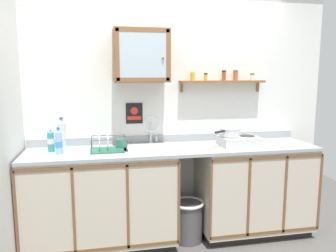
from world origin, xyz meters
The scene contains 17 objects.
back_wall centered at (0.00, 0.76, 1.30)m, with size 3.51×0.07×2.58m.
lower_cabinet_run centered at (-0.73, 0.43, 0.47)m, with size 1.43×0.61×0.94m.
lower_cabinet_run_right centered at (0.86, 0.43, 0.47)m, with size 1.18×0.61×0.94m.
countertop centered at (0.00, 0.43, 0.95)m, with size 2.87×0.63×0.03m, color #9EA3A8.
backsplash centered at (0.00, 0.72, 1.01)m, with size 2.87×0.02×0.08m, color #9EA3A8.
sink centered at (-0.23, 0.47, 0.94)m, with size 0.53×0.48×0.45m.
hot_plate_stove centered at (0.68, 0.42, 1.01)m, with size 0.39×0.29×0.09m.
saucepan centered at (0.58, 0.44, 1.11)m, with size 0.31×0.24×0.08m.
bottle_water_blue_0 centered at (-1.09, 0.39, 1.08)m, with size 0.06×0.06×0.25m.
bottle_water_clear_1 centered at (-1.07, 0.50, 1.12)m, with size 0.08×0.08×0.32m.
bottle_detergent_teal_2 centered at (-1.18, 0.51, 1.07)m, with size 0.06×0.06×0.23m.
dish_rack centered at (-0.65, 0.43, 1.00)m, with size 0.35×0.25×0.16m.
mug centered at (-0.52, 0.50, 1.01)m, with size 0.12×0.09×0.09m.
wall_cabinet centered at (-0.31, 0.57, 1.86)m, with size 0.53×0.35×0.51m.
spice_shelf centered at (0.57, 0.66, 1.62)m, with size 0.93×0.14×0.23m.
warning_sign centered at (-0.37, 0.73, 1.28)m, with size 0.17×0.01×0.21m.
trash_bin centered at (0.13, 0.38, 0.22)m, with size 0.33×0.33×0.42m.
Camera 1 is at (-0.71, -2.74, 1.69)m, focal length 35.83 mm.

